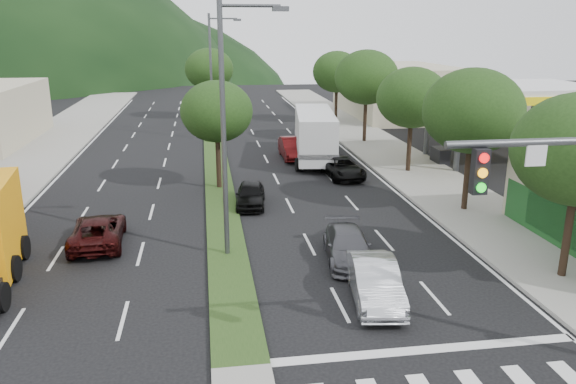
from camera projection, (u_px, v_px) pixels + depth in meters
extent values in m
plane|color=black|center=(241.00, 370.00, 15.04)|extent=(160.00, 160.00, 0.00)
cube|color=gray|center=(390.00, 155.00, 40.55)|extent=(5.00, 90.00, 0.15)
cube|color=gray|center=(17.00, 167.00, 36.90)|extent=(6.00, 90.00, 0.15)
cube|color=#1F3914|center=(215.00, 152.00, 41.61)|extent=(1.60, 56.00, 0.12)
cylinder|color=#47494C|center=(568.00, 141.00, 12.95)|extent=(6.00, 0.18, 0.18)
cube|color=black|center=(480.00, 171.00, 12.66)|extent=(0.35, 0.25, 1.05)
cube|color=silver|center=(502.00, 89.00, 37.26)|extent=(12.00, 8.00, 0.50)
cube|color=yellow|center=(502.00, 94.00, 37.35)|extent=(12.20, 8.20, 0.50)
cylinder|color=#47494C|center=(458.00, 137.00, 35.06)|extent=(0.36, 0.36, 4.60)
cylinder|color=#47494C|center=(575.00, 134.00, 36.21)|extent=(0.36, 0.36, 4.60)
cylinder|color=#47494C|center=(428.00, 124.00, 39.81)|extent=(0.36, 0.36, 4.60)
cylinder|color=#47494C|center=(532.00, 122.00, 40.96)|extent=(0.36, 0.36, 4.60)
cube|color=black|center=(440.00, 156.00, 37.93)|extent=(0.80, 1.60, 1.10)
cube|color=black|center=(549.00, 152.00, 39.07)|extent=(0.80, 1.60, 1.10)
cube|color=#B4AB8F|center=(397.00, 91.00, 58.89)|extent=(10.00, 16.00, 5.20)
cylinder|color=black|center=(568.00, 228.00, 20.01)|extent=(0.28, 0.28, 3.64)
cylinder|color=black|center=(467.00, 172.00, 27.58)|extent=(0.28, 0.28, 3.81)
ellipsoid|color=#1A3311|center=(473.00, 111.00, 26.75)|extent=(4.80, 4.80, 4.08)
cylinder|color=black|center=(409.00, 143.00, 35.21)|extent=(0.28, 0.28, 3.58)
ellipsoid|color=#1A3311|center=(412.00, 98.00, 34.42)|extent=(4.40, 4.40, 3.74)
cylinder|color=black|center=(365.00, 116.00, 44.66)|extent=(0.28, 0.28, 3.92)
ellipsoid|color=#1A3311|center=(367.00, 77.00, 43.80)|extent=(5.00, 5.00, 4.25)
cylinder|color=black|center=(336.00, 102.00, 54.18)|extent=(0.28, 0.28, 3.70)
ellipsoid|color=#1A3311|center=(337.00, 72.00, 53.37)|extent=(4.60, 4.60, 3.91)
cylinder|color=black|center=(218.00, 158.00, 31.63)|extent=(0.28, 0.28, 3.36)
ellipsoid|color=#1A3311|center=(217.00, 111.00, 30.90)|extent=(4.00, 4.00, 3.40)
cylinder|color=black|center=(210.00, 99.00, 56.26)|extent=(0.28, 0.28, 3.81)
ellipsoid|color=#1A3311|center=(209.00, 69.00, 55.42)|extent=(4.80, 4.80, 4.08)
cylinder|color=#47494C|center=(224.00, 133.00, 21.24)|extent=(0.20, 0.20, 10.00)
cylinder|color=#47494C|center=(250.00, 6.00, 20.12)|extent=(2.20, 0.12, 0.12)
cube|color=#47494C|center=(281.00, 9.00, 20.30)|extent=(0.60, 0.25, 0.18)
cylinder|color=#47494C|center=(211.00, 78.00, 44.98)|extent=(0.20, 0.20, 10.00)
cylinder|color=#47494C|center=(223.00, 18.00, 43.86)|extent=(2.20, 0.12, 0.12)
cube|color=#47494C|center=(237.00, 20.00, 44.04)|extent=(0.60, 0.25, 0.18)
imported|color=#B5B8BE|center=(375.00, 281.00, 18.72)|extent=(2.01, 4.37, 1.39)
imported|color=black|center=(98.00, 230.00, 23.66)|extent=(2.31, 4.60, 1.25)
imported|color=black|center=(251.00, 195.00, 28.85)|extent=(1.85, 3.73, 1.22)
imported|color=#49494D|center=(348.00, 246.00, 22.00)|extent=(2.18, 4.36, 1.21)
imported|color=#510D0E|center=(293.00, 148.00, 39.53)|extent=(1.57, 4.45, 1.46)
imported|color=black|center=(342.00, 168.00, 34.47)|extent=(2.33, 4.47, 1.20)
cylinder|color=black|center=(1.00, 297.00, 18.08)|extent=(0.45, 1.00, 0.96)
cylinder|color=black|center=(14.00, 269.00, 20.23)|extent=(0.45, 1.00, 0.96)
cylinder|color=black|center=(23.00, 248.00, 22.19)|extent=(0.45, 1.00, 0.96)
cube|color=silver|center=(315.00, 133.00, 38.66)|extent=(3.61, 9.05, 2.93)
cube|color=slate|center=(315.00, 144.00, 38.86)|extent=(3.66, 9.06, 0.34)
cylinder|color=black|center=(295.00, 144.00, 42.43)|extent=(0.46, 0.92, 0.88)
cylinder|color=black|center=(328.00, 144.00, 42.46)|extent=(0.46, 0.92, 0.88)
cylinder|color=black|center=(296.00, 147.00, 41.42)|extent=(0.46, 0.92, 0.88)
cylinder|color=black|center=(329.00, 147.00, 41.45)|extent=(0.46, 0.92, 0.88)
cylinder|color=black|center=(298.00, 164.00, 36.01)|extent=(0.46, 0.92, 0.88)
cylinder|color=black|center=(336.00, 164.00, 36.04)|extent=(0.46, 0.92, 0.88)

